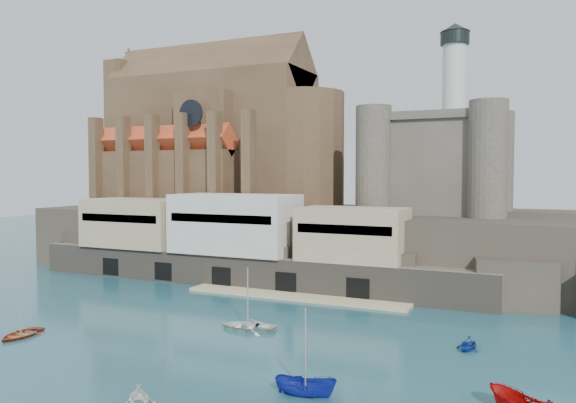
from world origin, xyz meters
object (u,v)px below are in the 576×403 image
Objects in this scene: church at (218,141)px; boat_0 at (21,336)px; castle_keep at (438,159)px; boat_2 at (305,396)px.

church is 56.20m from boat_0.
castle_keep is (40.21, -0.78, -3.81)m from church.
boat_2 is (31.22, -1.92, 0.00)m from boat_0.
church is at bearing 178.89° from castle_keep.
boat_2 is (39.78, -52.86, -22.13)m from church.
boat_2 is at bearing -9.66° from boat_0.
castle_keep is at bearing -8.35° from boat_2.
boat_0 is at bearing -80.47° from church.
boat_0 is at bearing 78.61° from boat_2.
castle_keep is 6.32× the size of boat_2.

